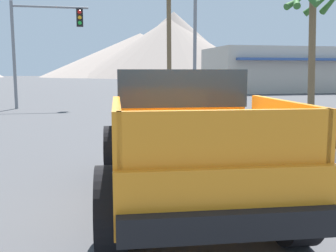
% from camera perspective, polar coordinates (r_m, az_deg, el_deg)
% --- Properties ---
extents(ground_plane, '(320.00, 320.00, 0.00)m').
position_cam_1_polar(ground_plane, '(6.19, 3.13, -10.16)').
color(ground_plane, '#424244').
extents(orange_pickup_truck, '(2.62, 5.28, 1.95)m').
position_cam_1_polar(orange_pickup_truck, '(6.01, 1.47, 0.18)').
color(orange_pickup_truck, orange).
rests_on(orange_pickup_truck, ground_plane).
extents(traffic_light_main, '(3.86, 0.38, 5.41)m').
position_cam_1_polar(traffic_light_main, '(21.56, -17.60, 12.60)').
color(traffic_light_main, slate).
rests_on(traffic_light_main, ground_plane).
extents(palm_tree_tall, '(3.06, 2.98, 9.14)m').
position_cam_1_polar(palm_tree_tall, '(32.16, 0.35, 16.70)').
color(palm_tree_tall, brown).
rests_on(palm_tree_tall, ground_plane).
extents(palm_tree_short, '(3.05, 3.20, 6.42)m').
position_cam_1_polar(palm_tree_short, '(22.47, 20.57, 15.08)').
color(palm_tree_short, brown).
rests_on(palm_tree_short, ground_plane).
extents(storefront_building, '(13.30, 8.41, 4.04)m').
position_cam_1_polar(storefront_building, '(39.10, 15.98, 7.82)').
color(storefront_building, '#BCB2A3').
rests_on(storefront_building, ground_plane).
extents(distant_mountain_range, '(144.16, 77.32, 20.23)m').
position_cam_1_polar(distant_mountain_range, '(128.30, -12.40, 10.81)').
color(distant_mountain_range, gray).
rests_on(distant_mountain_range, ground_plane).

